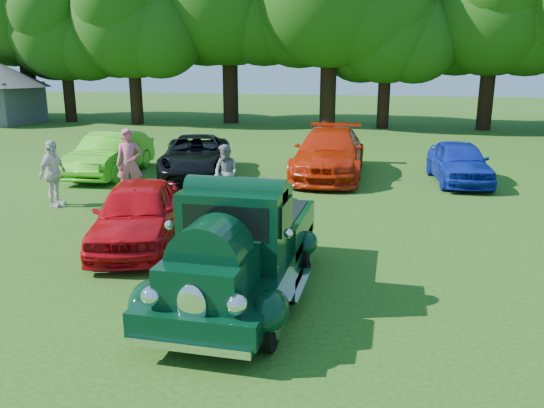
% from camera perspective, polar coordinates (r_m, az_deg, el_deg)
% --- Properties ---
extents(ground, '(120.00, 120.00, 0.00)m').
position_cam_1_polar(ground, '(9.56, -3.41, -7.51)').
color(ground, '#244810').
rests_on(ground, ground).
extents(hero_pickup, '(2.17, 4.66, 1.82)m').
position_cam_1_polar(hero_pickup, '(8.45, -3.38, -4.82)').
color(hero_pickup, black).
rests_on(hero_pickup, ground).
extents(red_convertible, '(2.62, 4.18, 1.33)m').
position_cam_1_polar(red_convertible, '(11.22, -14.24, -1.00)').
color(red_convertible, '#BF0810').
rests_on(red_convertible, ground).
extents(back_car_lime, '(1.87, 4.42, 1.42)m').
position_cam_1_polar(back_car_lime, '(18.71, -16.97, 5.13)').
color(back_car_lime, '#41C219').
rests_on(back_car_lime, ground).
extents(back_car_black, '(3.54, 5.25, 1.34)m').
position_cam_1_polar(back_car_black, '(18.02, -8.13, 5.14)').
color(back_car_black, black).
rests_on(back_car_black, ground).
extents(back_car_orange, '(2.37, 5.48, 1.57)m').
position_cam_1_polar(back_car_orange, '(17.82, 6.20, 5.48)').
color(back_car_orange, '#BB1F06').
rests_on(back_car_orange, ground).
extents(back_car_blue, '(1.98, 4.03, 1.32)m').
position_cam_1_polar(back_car_blue, '(17.78, 19.45, 4.30)').
color(back_car_blue, '#0E22A0').
rests_on(back_car_blue, ground).
extents(spectator_pink, '(0.84, 0.71, 1.94)m').
position_cam_1_polar(spectator_pink, '(15.25, -15.09, 4.20)').
color(spectator_pink, '#CC546C').
rests_on(spectator_pink, ground).
extents(spectator_grey, '(0.94, 0.87, 1.55)m').
position_cam_1_polar(spectator_grey, '(14.48, -4.98, 3.34)').
color(spectator_grey, gray).
rests_on(spectator_grey, ground).
extents(spectator_white, '(0.43, 1.03, 1.75)m').
position_cam_1_polar(spectator_white, '(14.96, -22.51, 3.03)').
color(spectator_white, beige).
rests_on(spectator_white, ground).
extents(tree_line, '(62.03, 10.94, 12.51)m').
position_cam_1_polar(tree_line, '(32.60, 10.36, 20.75)').
color(tree_line, black).
rests_on(tree_line, ground).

